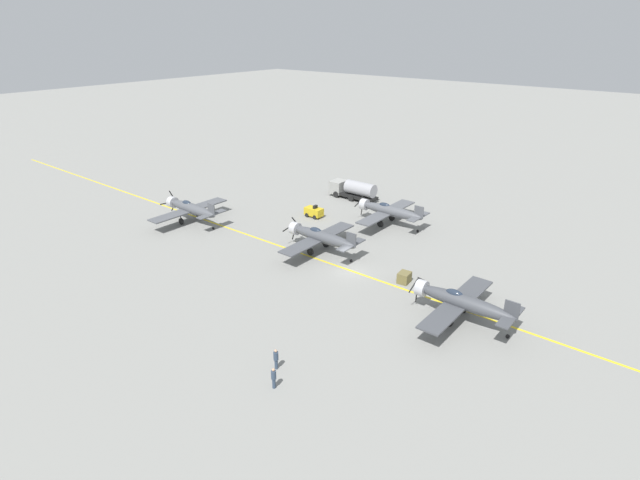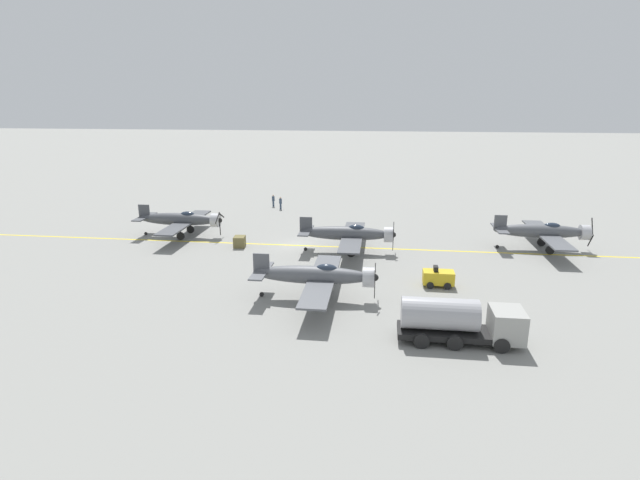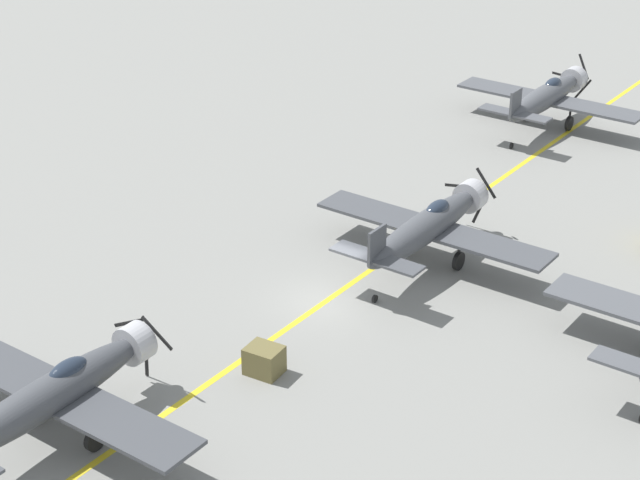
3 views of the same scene
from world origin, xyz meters
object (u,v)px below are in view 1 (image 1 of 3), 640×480
object	(u,v)px
ground_crew_walking	(274,377)
tow_tractor	(314,212)
ground_crew_inspecting	(276,358)
airplane_mid_center	(320,237)
supply_crate_by_tanker	(404,278)
airplane_near_center	(461,302)
airplane_far_center	(191,208)
fuel_tanker	(353,190)
airplane_mid_right	(389,211)

from	to	relation	value
ground_crew_walking	tow_tractor	bearing A→B (deg)	34.76
ground_crew_walking	ground_crew_inspecting	size ratio (longest dim) A/B	0.98
airplane_mid_center	supply_crate_by_tanker	xyz separation A→B (m)	(-0.50, -11.86, -1.43)
airplane_near_center	airplane_mid_center	bearing A→B (deg)	89.63
airplane_far_center	ground_crew_walking	bearing A→B (deg)	-103.29
airplane_mid_center	fuel_tanker	xyz separation A→B (m)	(18.96, 8.62, -0.50)
airplane_mid_center	airplane_mid_right	bearing A→B (deg)	1.80
tow_tractor	airplane_mid_center	bearing A→B (deg)	-136.76
fuel_tanker	ground_crew_inspecting	size ratio (longest dim) A/B	4.41
airplane_near_center	airplane_mid_right	size ratio (longest dim) A/B	1.00
fuel_tanker	ground_crew_walking	bearing A→B (deg)	-152.15
airplane_mid_right	airplane_far_center	size ratio (longest dim) A/B	1.00
airplane_far_center	tow_tractor	distance (m)	17.19
airplane_far_center	ground_crew_inspecting	distance (m)	35.48
airplane_mid_center	supply_crate_by_tanker	size ratio (longest dim) A/B	8.57
airplane_mid_center	airplane_far_center	xyz separation A→B (m)	(-3.45, 20.28, 0.00)
fuel_tanker	ground_crew_walking	distance (m)	45.69
tow_tractor	ground_crew_walking	world-z (taller)	tow_tractor
fuel_tanker	airplane_far_center	bearing A→B (deg)	152.52
supply_crate_by_tanker	ground_crew_walking	bearing A→B (deg)	-177.64
airplane_mid_right	ground_crew_inspecting	xyz separation A→B (m)	(-32.60, -9.66, -1.02)
airplane_mid_right	ground_crew_walking	size ratio (longest dim) A/B	6.72
airplane_mid_center	ground_crew_inspecting	bearing A→B (deg)	-141.34
tow_tractor	ground_crew_walking	distance (m)	36.79
airplane_mid_right	tow_tractor	bearing A→B (deg)	130.82
airplane_far_center	airplane_near_center	bearing A→B (deg)	-75.25
airplane_mid_center	supply_crate_by_tanker	distance (m)	11.95
ground_crew_inspecting	supply_crate_by_tanker	xyz separation A→B (m)	(19.15, -0.60, -0.41)
tow_tractor	ground_crew_inspecting	bearing A→B (deg)	-145.53
airplane_mid_center	ground_crew_inspecting	distance (m)	22.67
airplane_far_center	supply_crate_by_tanker	distance (m)	32.30
airplane_mid_center	airplane_far_center	world-z (taller)	airplane_far_center
airplane_near_center	airplane_mid_right	xyz separation A→B (m)	(16.78, 18.02, 0.00)
fuel_tanker	airplane_mid_center	bearing A→B (deg)	-155.54
supply_crate_by_tanker	airplane_far_center	bearing A→B (deg)	95.24
airplane_mid_center	ground_crew_walking	size ratio (longest dim) A/B	6.72
airplane_mid_right	ground_crew_walking	distance (m)	36.15
airplane_mid_center	fuel_tanker	bearing A→B (deg)	33.30
airplane_far_center	supply_crate_by_tanker	size ratio (longest dim) A/B	8.57
tow_tractor	fuel_tanker	bearing A→B (deg)	2.06
airplane_near_center	airplane_far_center	world-z (taller)	airplane_far_center
airplane_far_center	ground_crew_inspecting	bearing A→B (deg)	-101.88
airplane_mid_right	airplane_mid_center	distance (m)	13.04
airplane_near_center	fuel_tanker	size ratio (longest dim) A/B	1.50
airplane_mid_center	airplane_far_center	bearing A→B (deg)	108.49
tow_tractor	supply_crate_by_tanker	world-z (taller)	tow_tractor
airplane_mid_right	airplane_far_center	xyz separation A→B (m)	(-16.39, 21.88, 0.00)
ground_crew_walking	airplane_far_center	bearing A→B (deg)	61.40
tow_tractor	supply_crate_by_tanker	distance (m)	22.15
airplane_near_center	ground_crew_inspecting	bearing A→B (deg)	162.86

